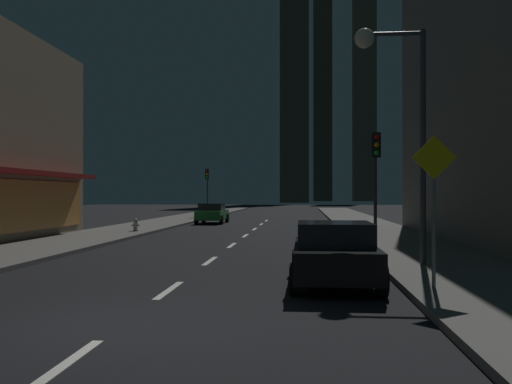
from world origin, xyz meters
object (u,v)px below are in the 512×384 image
at_px(fire_hydrant_far_left, 135,225).
at_px(car_parked_near, 334,253).
at_px(traffic_light_near_right, 376,164).
at_px(traffic_light_far_left, 207,182).
at_px(street_lamp_right, 393,87).
at_px(car_parked_far, 212,213).
at_px(pedestrian_crossing_sign, 434,198).

bearing_deg(fire_hydrant_far_left, car_parked_near, -58.41).
height_order(fire_hydrant_far_left, traffic_light_near_right, traffic_light_near_right).
distance_m(traffic_light_far_left, street_lamp_right, 33.70).
bearing_deg(car_parked_far, fire_hydrant_far_left, -102.28).
distance_m(traffic_light_near_right, pedestrian_crossing_sign, 8.43).
bearing_deg(fire_hydrant_far_left, traffic_light_near_right, -35.35).
relative_size(street_lamp_right, pedestrian_crossing_sign, 2.09).
bearing_deg(street_lamp_right, fire_hydrant_far_left, 131.82).
distance_m(car_parked_near, fire_hydrant_far_left, 18.14).
relative_size(car_parked_far, pedestrian_crossing_sign, 1.34).
relative_size(traffic_light_near_right, traffic_light_far_left, 1.00).
bearing_deg(pedestrian_crossing_sign, traffic_light_far_left, 107.29).
relative_size(car_parked_near, traffic_light_far_left, 1.01).
relative_size(fire_hydrant_far_left, traffic_light_near_right, 0.16).
height_order(car_parked_far, street_lamp_right, street_lamp_right).
bearing_deg(street_lamp_right, traffic_light_far_left, 108.86).
bearing_deg(car_parked_near, traffic_light_far_left, 104.70).
bearing_deg(fire_hydrant_far_left, car_parked_far, 77.72).
bearing_deg(street_lamp_right, traffic_light_near_right, 88.48).
bearing_deg(traffic_light_near_right, street_lamp_right, -91.52).
bearing_deg(traffic_light_near_right, car_parked_far, 116.01).
distance_m(car_parked_far, street_lamp_right, 25.23).
xyz_separation_m(street_lamp_right, pedestrian_crossing_sign, (0.22, -3.83, -3.05)).
distance_m(car_parked_near, pedestrian_crossing_sign, 2.57).
bearing_deg(car_parked_far, traffic_light_near_right, -63.99).
relative_size(traffic_light_near_right, pedestrian_crossing_sign, 1.33).
bearing_deg(traffic_light_far_left, car_parked_near, -75.30).
xyz_separation_m(traffic_light_near_right, pedestrian_crossing_sign, (0.10, -8.35, -1.18)).
height_order(car_parked_far, fire_hydrant_far_left, car_parked_far).
relative_size(car_parked_far, traffic_light_far_left, 1.01).
bearing_deg(car_parked_far, pedestrian_crossing_sign, -71.18).
height_order(car_parked_far, pedestrian_crossing_sign, pedestrian_crossing_sign).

